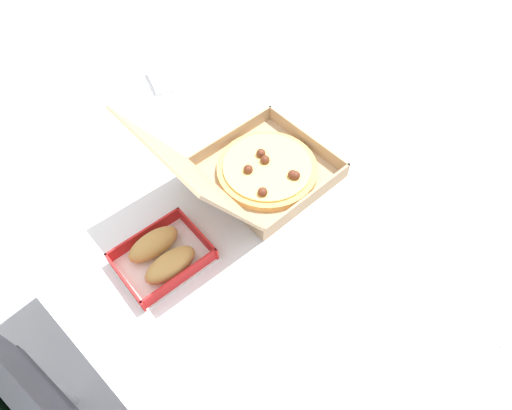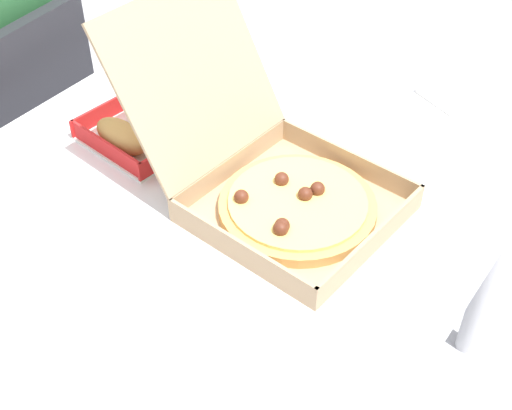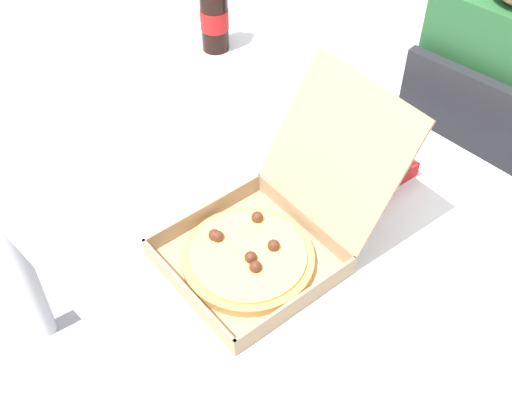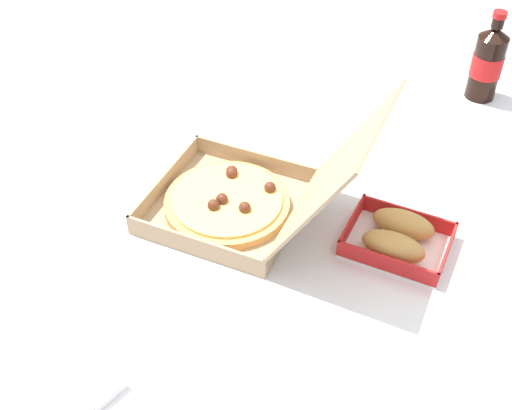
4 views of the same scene
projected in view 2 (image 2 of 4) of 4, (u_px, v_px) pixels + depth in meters
dining_table at (202, 238)px, 1.19m from camera, size 1.30×0.87×0.72m
chair at (10, 150)px, 1.65m from camera, size 0.43×0.43×0.83m
pizza_box_open at (279, 184)px, 1.11m from camera, size 0.32×0.46×0.30m
bread_side_box at (136, 130)px, 1.25m from camera, size 0.17×0.21×0.06m
napkin_pile at (456, 93)px, 1.37m from camera, size 0.14×0.14×0.02m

